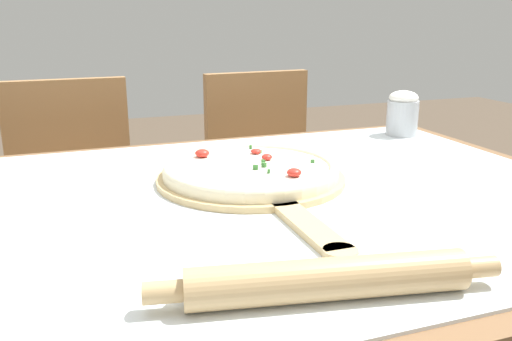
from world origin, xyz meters
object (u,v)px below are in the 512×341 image
pizza_peel (255,181)px  chair_right (267,183)px  rolling_pin (328,279)px  pizza (251,169)px  flour_cup (403,113)px  chair_left (75,203)px

pizza_peel → chair_right: size_ratio=0.65×
rolling_pin → pizza: bearing=81.7°
chair_right → flour_cup: bearing=-68.3°
rolling_pin → flour_cup: bearing=50.7°
pizza_peel → pizza: (0.00, 0.02, 0.02)m
pizza → rolling_pin: size_ratio=0.82×
rolling_pin → chair_right: size_ratio=0.47×
chair_left → chair_right: size_ratio=1.00×
flour_cup → chair_left: bearing=151.5°
rolling_pin → flour_cup: flour_cup is taller
rolling_pin → chair_right: chair_right is taller
pizza → chair_left: size_ratio=0.39×
pizza → flour_cup: 0.59m
rolling_pin → chair_left: (-0.26, 1.19, -0.28)m
flour_cup → rolling_pin: bearing=-129.3°
chair_right → pizza_peel: bearing=-115.7°
chair_left → chair_right: 0.64m
rolling_pin → chair_left: size_ratio=0.47×
chair_left → chair_right: same height
chair_right → flour_cup: chair_right is taller
pizza → chair_right: chair_right is taller
pizza_peel → pizza: size_ratio=1.68×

